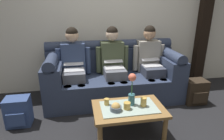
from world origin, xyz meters
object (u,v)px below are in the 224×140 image
(couch, at_px, (113,77))
(coffee_table, at_px, (129,111))
(backpack_left, at_px, (18,112))
(person_left, at_px, (74,63))
(backpack_right, at_px, (195,92))
(cup_near_right, at_px, (127,106))
(snack_bowl, at_px, (116,108))
(cup_far_center, at_px, (144,102))
(cup_near_left, at_px, (107,102))
(person_middle, at_px, (113,61))
(flower_vase, at_px, (132,89))
(person_right, at_px, (150,59))

(couch, bearing_deg, coffee_table, -90.00)
(couch, distance_m, backpack_left, 1.54)
(person_left, distance_m, backpack_right, 2.04)
(couch, xyz_separation_m, backpack_left, (-1.41, -0.61, -0.18))
(person_left, bearing_deg, cup_near_right, -60.62)
(snack_bowl, bearing_deg, coffee_table, 18.16)
(backpack_right, bearing_deg, cup_far_center, -151.40)
(cup_far_center, relative_size, backpack_left, 0.28)
(person_left, height_order, backpack_left, person_left)
(cup_near_left, xyz_separation_m, backpack_right, (1.55, 0.49, -0.23))
(person_middle, height_order, backpack_right, person_middle)
(person_left, height_order, coffee_table, person_left)
(flower_vase, height_order, snack_bowl, flower_vase)
(person_middle, height_order, flower_vase, person_middle)
(coffee_table, height_order, cup_near_left, cup_near_left)
(snack_bowl, xyz_separation_m, cup_far_center, (0.35, 0.04, 0.02))
(cup_near_left, distance_m, cup_far_center, 0.45)
(coffee_table, height_order, cup_far_center, cup_far_center)
(person_left, xyz_separation_m, cup_near_left, (0.39, -0.95, -0.24))
(cup_near_left, relative_size, cup_near_right, 0.96)
(cup_near_right, height_order, backpack_left, cup_near_right)
(coffee_table, distance_m, cup_near_left, 0.29)
(person_right, relative_size, backpack_right, 3.08)
(coffee_table, bearing_deg, cup_far_center, -4.28)
(person_left, relative_size, cup_near_left, 15.05)
(flower_vase, xyz_separation_m, snack_bowl, (-0.22, -0.11, -0.17))
(coffee_table, xyz_separation_m, backpack_right, (1.29, 0.59, -0.13))
(person_middle, xyz_separation_m, cup_near_left, (-0.26, -0.95, -0.24))
(backpack_right, relative_size, backpack_left, 1.00)
(cup_near_right, bearing_deg, couch, 88.21)
(cup_near_left, height_order, cup_far_center, cup_far_center)
(snack_bowl, relative_size, backpack_right, 0.34)
(snack_bowl, xyz_separation_m, backpack_right, (1.46, 0.65, -0.22))
(person_right, xyz_separation_m, backpack_right, (0.64, -0.46, -0.46))
(flower_vase, xyz_separation_m, cup_near_left, (-0.30, 0.05, -0.17))
(person_right, bearing_deg, coffee_table, -121.81)
(couch, xyz_separation_m, person_left, (-0.65, -0.00, 0.29))
(couch, bearing_deg, snack_bowl, -98.85)
(flower_vase, height_order, cup_near_right, flower_vase)
(cup_near_right, bearing_deg, cup_far_center, 8.37)
(coffee_table, relative_size, flower_vase, 2.11)
(person_left, xyz_separation_m, backpack_left, (-0.76, -0.60, -0.46))
(person_left, height_order, cup_far_center, person_left)
(flower_vase, relative_size, snack_bowl, 3.05)
(person_left, relative_size, coffee_table, 1.41)
(person_left, distance_m, cup_near_left, 1.05)
(person_left, height_order, backpack_right, person_left)
(person_right, xyz_separation_m, coffee_table, (-0.65, -1.05, -0.33))
(snack_bowl, distance_m, cup_far_center, 0.36)
(flower_vase, bearing_deg, coffee_table, -132.83)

